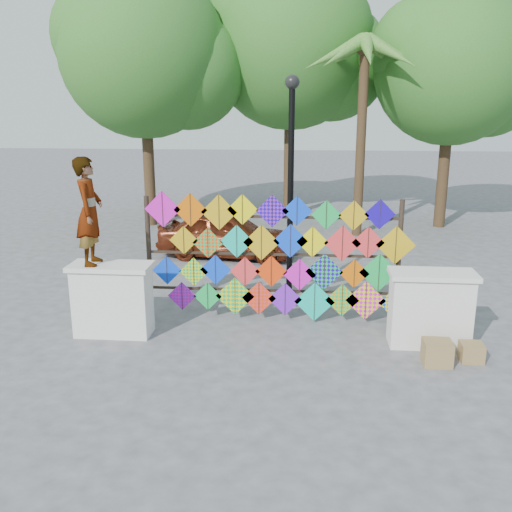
% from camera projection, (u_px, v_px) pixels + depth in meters
% --- Properties ---
extents(ground, '(80.00, 80.00, 0.00)m').
position_uv_depth(ground, '(268.00, 335.00, 10.02)').
color(ground, gray).
rests_on(ground, ground).
extents(parapet_left, '(1.40, 0.65, 1.28)m').
position_uv_depth(parapet_left, '(113.00, 299.00, 9.89)').
color(parapet_left, white).
rests_on(parapet_left, ground).
extents(parapet_right, '(1.40, 0.65, 1.28)m').
position_uv_depth(parapet_right, '(430.00, 308.00, 9.44)').
color(parapet_right, white).
rests_on(parapet_right, ground).
extents(kite_rack, '(4.97, 0.24, 2.41)m').
position_uv_depth(kite_rack, '(279.00, 258.00, 10.39)').
color(kite_rack, black).
rests_on(kite_rack, ground).
extents(tree_west, '(5.85, 5.20, 8.01)m').
position_uv_depth(tree_west, '(147.00, 54.00, 17.67)').
color(tree_west, '#4E3521').
rests_on(tree_west, ground).
extents(tree_mid, '(6.30, 5.60, 8.61)m').
position_uv_depth(tree_mid, '(294.00, 46.00, 19.11)').
color(tree_mid, '#4E3521').
rests_on(tree_mid, ground).
extents(tree_east, '(5.40, 4.80, 7.42)m').
position_uv_depth(tree_east, '(455.00, 67.00, 17.46)').
color(tree_east, '#4E3521').
rests_on(tree_east, ground).
extents(palm_tree, '(3.62, 3.62, 5.83)m').
position_uv_depth(palm_tree, '(364.00, 66.00, 16.24)').
color(palm_tree, '#4E3521').
rests_on(palm_tree, ground).
extents(vendor_woman, '(0.51, 0.71, 1.82)m').
position_uv_depth(vendor_woman, '(89.00, 211.00, 9.51)').
color(vendor_woman, '#99999E').
rests_on(vendor_woman, parapet_left).
extents(sedan, '(3.72, 1.83, 1.22)m').
position_uv_depth(sedan, '(227.00, 234.00, 14.91)').
color(sedan, '#59200F').
rests_on(sedan, ground).
extents(lamppost, '(0.28, 0.28, 4.46)m').
position_uv_depth(lamppost, '(291.00, 168.00, 11.22)').
color(lamppost, black).
rests_on(lamppost, ground).
extents(cardboard_box_near, '(0.43, 0.39, 0.39)m').
position_uv_depth(cardboard_box_near, '(437.00, 353.00, 8.84)').
color(cardboard_box_near, '#967648').
rests_on(cardboard_box_near, ground).
extents(cardboard_box_far, '(0.35, 0.32, 0.30)m').
position_uv_depth(cardboard_box_far, '(471.00, 352.00, 8.97)').
color(cardboard_box_far, '#967648').
rests_on(cardboard_box_far, ground).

